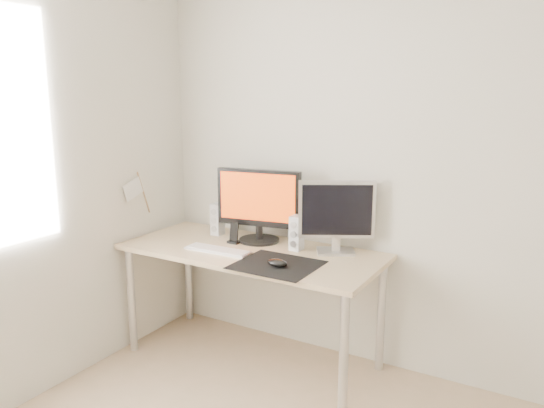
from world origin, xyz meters
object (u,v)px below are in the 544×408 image
at_px(main_monitor, 259,203).
at_px(phone_dock, 234,237).
at_px(mouse, 277,263).
at_px(speaker_left, 217,219).
at_px(desk, 251,261).
at_px(speaker_right, 296,233).
at_px(keyboard, 218,250).
at_px(second_monitor, 337,213).

distance_m(main_monitor, phone_dock, 0.27).
distance_m(mouse, speaker_left, 0.78).
distance_m(desk, speaker_right, 0.33).
height_order(mouse, keyboard, mouse).
bearing_deg(keyboard, desk, 41.11).
relative_size(mouse, main_monitor, 0.22).
xyz_separation_m(mouse, speaker_right, (-0.06, 0.34, 0.08)).
bearing_deg(keyboard, mouse, -9.35).
bearing_deg(desk, keyboard, -138.89).
distance_m(mouse, phone_dock, 0.54).
bearing_deg(desk, phone_dock, 159.94).
distance_m(desk, second_monitor, 0.60).
bearing_deg(second_monitor, speaker_right, -163.20).
distance_m(second_monitor, speaker_right, 0.27).
height_order(desk, keyboard, keyboard).
xyz_separation_m(mouse, phone_dock, (-0.47, 0.27, 0.02)).
xyz_separation_m(second_monitor, speaker_right, (-0.23, -0.07, -0.13)).
relative_size(desk, phone_dock, 12.08).
height_order(main_monitor, keyboard, main_monitor).
bearing_deg(main_monitor, speaker_left, 179.46).
distance_m(second_monitor, phone_dock, 0.68).
relative_size(second_monitor, keyboard, 1.03).
height_order(speaker_left, keyboard, speaker_left).
relative_size(mouse, second_monitor, 0.27).
relative_size(desk, main_monitor, 2.91).
relative_size(main_monitor, phone_dock, 4.15).
distance_m(mouse, speaker_right, 0.35).
bearing_deg(second_monitor, main_monitor, -176.70).
relative_size(desk, speaker_right, 7.52).
relative_size(desk, keyboard, 3.78).
bearing_deg(phone_dock, keyboard, -86.26).
height_order(main_monitor, speaker_left, main_monitor).
distance_m(main_monitor, speaker_right, 0.33).
bearing_deg(mouse, main_monitor, 133.03).
xyz_separation_m(second_monitor, phone_dock, (-0.64, -0.14, -0.20)).
distance_m(desk, keyboard, 0.22).
relative_size(main_monitor, keyboard, 1.30).
relative_size(speaker_left, speaker_right, 1.00).
bearing_deg(speaker_right, speaker_left, 176.10).
xyz_separation_m(second_monitor, keyboard, (-0.63, -0.33, -0.23)).
bearing_deg(speaker_right, phone_dock, -170.76).
relative_size(second_monitor, speaker_left, 2.05).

